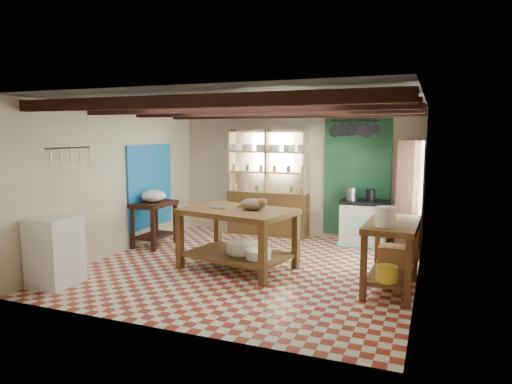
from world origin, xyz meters
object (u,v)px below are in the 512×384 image
at_px(stove, 364,223).
at_px(prep_table, 154,224).
at_px(work_table, 238,239).
at_px(cat, 253,204).
at_px(white_cabinet, 55,251).
at_px(right_counter, 391,256).

height_order(stove, prep_table, stove).
distance_m(work_table, cat, 0.62).
bearing_deg(white_cabinet, stove, 43.65).
height_order(stove, white_cabinet, white_cabinet).
xyz_separation_m(white_cabinet, cat, (2.32, 1.64, 0.56)).
bearing_deg(cat, white_cabinet, -143.56).
bearing_deg(right_counter, white_cabinet, -159.23).
bearing_deg(right_counter, stove, 108.25).
bearing_deg(prep_table, white_cabinet, -88.93).
height_order(work_table, prep_table, work_table).
bearing_deg(stove, prep_table, -158.43).
height_order(right_counter, cat, cat).
distance_m(work_table, white_cabinet, 2.64).
distance_m(work_table, stove, 2.81).
xyz_separation_m(stove, prep_table, (-3.66, -1.55, -0.00)).
relative_size(white_cabinet, right_counter, 0.74).
xyz_separation_m(work_table, stove, (1.61, 2.30, -0.05)).
distance_m(prep_table, right_counter, 4.46).
xyz_separation_m(stove, right_counter, (0.72, -2.41, 0.04)).
height_order(stove, right_counter, right_counter).
height_order(work_table, cat, cat).
relative_size(stove, cat, 2.21).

